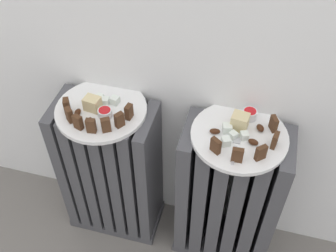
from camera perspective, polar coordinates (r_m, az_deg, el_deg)
The scene contains 33 objects.
radiator_left at distance 1.37m, azimuth -7.99°, elevation -6.41°, with size 0.32×0.17×0.55m.
radiator_right at distance 1.31m, azimuth 8.43°, elevation -9.90°, with size 0.32×0.17×0.55m.
plate_left at distance 1.16m, azimuth -9.41°, elevation 2.27°, with size 0.26×0.26×0.01m, color white.
plate_right at distance 1.09m, azimuth 10.01°, elevation -1.39°, with size 0.26×0.26×0.01m, color white.
dark_cake_slice_left_0 at distance 1.15m, azimuth -14.10°, elevation 2.80°, with size 0.02×0.01×0.04m, color #472B19.
dark_cake_slice_left_1 at distance 1.12m, azimuth -13.74°, elevation 1.53°, with size 0.02×0.01×0.04m, color #472B19.
dark_cake_slice_left_2 at distance 1.09m, azimuth -12.58°, elevation 0.54°, with size 0.02×0.01×0.04m, color #472B19.
dark_cake_slice_left_3 at distance 1.08m, azimuth -10.80°, elevation 0.03°, with size 0.02×0.01×0.04m, color #472B19.
dark_cake_slice_left_4 at distance 1.07m, azimuth -8.75°, elevation 0.14°, with size 0.02×0.01×0.04m, color #472B19.
dark_cake_slice_left_5 at distance 1.08m, azimuth -6.86°, elevation 0.85°, with size 0.02×0.01×0.04m, color #472B19.
dark_cake_slice_left_6 at distance 1.10m, azimuth -5.53°, elevation 2.00°, with size 0.02×0.01×0.04m, color #472B19.
marble_cake_slice_left_0 at distance 1.14m, azimuth -10.60°, elevation 3.13°, with size 0.04×0.04×0.04m, color beige.
turkish_delight_left_0 at distance 1.16m, azimuth -7.51°, elevation 3.60°, with size 0.02×0.02×0.02m, color white.
turkish_delight_left_1 at distance 1.16m, azimuth -8.85°, elevation 3.47°, with size 0.02×0.02×0.02m, color white.
turkish_delight_left_2 at distance 1.17m, azimuth -9.61°, elevation 3.98°, with size 0.02×0.02×0.02m, color white.
medjool_date_left_0 at distance 1.14m, azimuth -12.61°, elevation 1.89°, with size 0.03×0.02×0.01m, color #3D1E0F.
medjool_date_left_1 at distance 1.11m, azimuth -10.94°, elevation 0.63°, with size 0.03×0.01×0.02m, color #3D1E0F.
jam_bowl_left at distance 1.12m, azimuth -8.87°, elevation 1.86°, with size 0.04×0.04×0.02m.
dark_cake_slice_right_0 at distance 1.02m, azimuth 6.73°, elevation -2.78°, with size 0.03×0.01×0.04m, color #472B19.
dark_cake_slice_right_1 at distance 1.01m, azimuth 9.75°, elevation -4.06°, with size 0.03×0.01×0.04m, color #472B19.
dark_cake_slice_right_2 at distance 1.02m, azimuth 12.96°, elevation -3.71°, with size 0.03×0.01×0.04m, color #472B19.
dark_cake_slice_right_3 at distance 1.06m, azimuth 14.83°, elevation -1.96°, with size 0.03×0.01×0.04m, color #472B19.
dark_cake_slice_right_4 at distance 1.10m, azimuth 14.66°, elevation 0.31°, with size 0.03×0.01×0.04m, color #472B19.
marble_cake_slice_right_0 at distance 1.08m, azimuth 10.08°, elevation 0.60°, with size 0.04×0.04×0.05m, color beige.
turkish_delight_right_0 at distance 1.05m, azimuth 8.16°, elevation -2.16°, with size 0.02×0.02×0.02m, color white.
turkish_delight_right_1 at distance 1.07m, azimuth 9.18°, elevation -1.30°, with size 0.02×0.02×0.02m, color white.
turkish_delight_right_2 at distance 1.08m, azimuth 8.34°, elevation -0.30°, with size 0.02×0.02×0.02m, color white.
turkish_delight_right_3 at distance 1.07m, azimuth 10.71°, elevation -1.34°, with size 0.02×0.02×0.02m, color white.
medjool_date_right_0 at distance 1.10m, azimuth 12.86°, elevation -0.26°, with size 0.03×0.02×0.02m, color #3D1E0F.
medjool_date_right_1 at distance 1.06m, azimuth 11.93°, elevation -2.23°, with size 0.03×0.02×0.02m, color #3D1E0F.
medjool_date_right_2 at distance 1.07m, azimuth 6.62°, elevation -0.74°, with size 0.03×0.02×0.02m, color #3D1E0F.
jam_bowl_right at distance 1.12m, azimuth 11.43°, elevation 1.68°, with size 0.04×0.04×0.03m.
fork at distance 1.05m, azimuth 9.47°, elevation -3.09°, with size 0.02×0.10×0.00m.
Camera 1 is at (0.20, -0.47, 1.34)m, focal length 43.26 mm.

